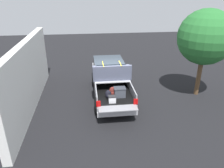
% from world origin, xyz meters
% --- Properties ---
extents(ground_plane, '(40.00, 40.00, 0.00)m').
position_xyz_m(ground_plane, '(0.00, 0.00, 0.00)').
color(ground_plane, black).
extents(pickup_truck, '(6.05, 2.06, 2.23)m').
position_xyz_m(pickup_truck, '(0.38, -0.00, 0.99)').
color(pickup_truck, gray).
rests_on(pickup_truck, ground_plane).
extents(building_facade, '(8.98, 0.36, 3.53)m').
position_xyz_m(building_facade, '(-0.56, 4.35, 1.76)').
color(building_facade, white).
rests_on(building_facade, ground_plane).
extents(tree_background, '(3.07, 3.07, 5.01)m').
position_xyz_m(tree_background, '(-0.23, -5.23, 3.46)').
color(tree_background, brown).
rests_on(tree_background, ground_plane).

